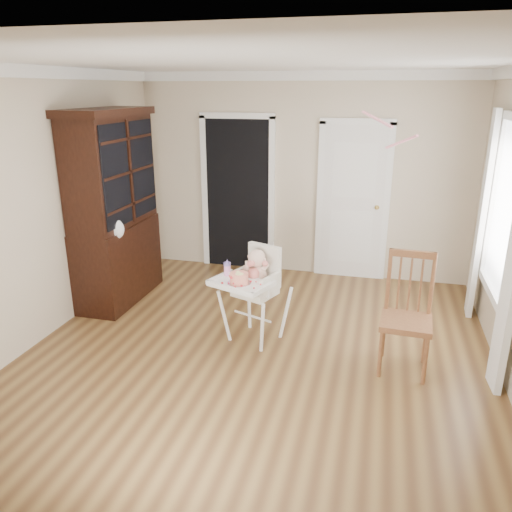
% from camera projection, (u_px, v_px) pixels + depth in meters
% --- Properties ---
extents(floor, '(5.00, 5.00, 0.00)m').
position_uv_depth(floor, '(256.00, 356.00, 4.88)').
color(floor, '#54361C').
rests_on(floor, ground).
extents(ceiling, '(5.00, 5.00, 0.00)m').
position_uv_depth(ceiling, '(256.00, 61.00, 4.01)').
color(ceiling, white).
rests_on(ceiling, wall_back).
extents(wall_back, '(4.50, 0.00, 4.50)m').
position_uv_depth(wall_back, '(302.00, 177.00, 6.74)').
color(wall_back, beige).
rests_on(wall_back, floor).
extents(wall_left, '(0.00, 5.00, 5.00)m').
position_uv_depth(wall_left, '(38.00, 209.00, 4.97)').
color(wall_left, beige).
rests_on(wall_left, floor).
extents(crown_molding, '(4.50, 5.00, 0.12)m').
position_uv_depth(crown_molding, '(256.00, 69.00, 4.03)').
color(crown_molding, white).
rests_on(crown_molding, ceiling).
extents(doorway, '(1.06, 0.05, 2.22)m').
position_uv_depth(doorway, '(238.00, 192.00, 7.01)').
color(doorway, black).
rests_on(doorway, wall_back).
extents(closet_door, '(0.96, 0.09, 2.13)m').
position_uv_depth(closet_door, '(353.00, 204.00, 6.66)').
color(closet_door, white).
rests_on(closet_door, wall_back).
extents(window_right, '(0.13, 1.84, 2.30)m').
position_uv_depth(window_right, '(501.00, 223.00, 4.69)').
color(window_right, white).
rests_on(window_right, wall_right).
extents(high_chair, '(0.78, 0.87, 1.01)m').
position_uv_depth(high_chair, '(255.00, 283.00, 5.02)').
color(high_chair, white).
rests_on(high_chair, floor).
extents(baby, '(0.27, 0.27, 0.42)m').
position_uv_depth(baby, '(256.00, 270.00, 5.00)').
color(baby, beige).
rests_on(baby, high_chair).
extents(cake, '(0.23, 0.23, 0.11)m').
position_uv_depth(cake, '(239.00, 278.00, 4.80)').
color(cake, silver).
rests_on(cake, high_chair).
extents(sippy_cup, '(0.07, 0.07, 0.17)m').
position_uv_depth(sippy_cup, '(227.00, 269.00, 4.99)').
color(sippy_cup, pink).
rests_on(sippy_cup, high_chair).
extents(china_cabinet, '(0.60, 1.35, 2.28)m').
position_uv_depth(china_cabinet, '(114.00, 209.00, 5.88)').
color(china_cabinet, black).
rests_on(china_cabinet, floor).
extents(dining_chair, '(0.48, 0.48, 1.10)m').
position_uv_depth(dining_chair, '(406.00, 317.00, 4.53)').
color(dining_chair, brown).
rests_on(dining_chair, floor).
extents(streamer, '(0.33, 0.40, 0.15)m').
position_uv_depth(streamer, '(377.00, 119.00, 5.04)').
color(streamer, pink).
rests_on(streamer, ceiling).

